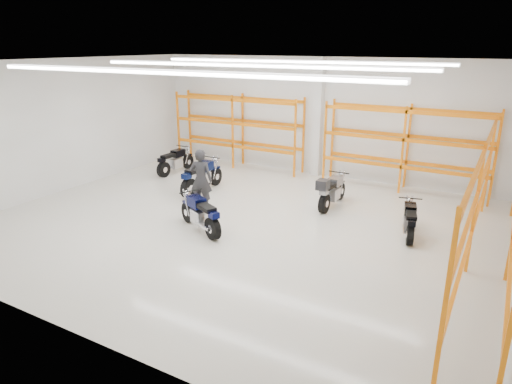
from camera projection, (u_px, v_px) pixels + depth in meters
The scene contains 12 objects.
ground at pixel (239, 222), 13.27m from camera, with size 14.00×14.00×0.00m, color beige.
room_shell at pixel (238, 109), 12.27m from camera, with size 14.02×12.02×4.51m.
motorcycle_main at pixel (201, 215), 12.49m from camera, with size 1.95×1.08×1.03m.
motorcycle_back_a at pixel (174, 162), 18.12m from camera, with size 0.69×2.07×1.02m.
motorcycle_back_b at pixel (201, 177), 15.80m from camera, with size 0.77×2.32×1.14m.
motorcycle_back_c at pixel (331, 192), 14.30m from camera, with size 0.68×2.14×1.10m.
motorcycle_back_d at pixel (409, 221), 12.19m from camera, with size 0.72×1.85×0.92m.
standing_man at pixel (201, 180), 14.05m from camera, with size 0.70×0.46×1.93m, color black.
structural_column at pixel (318, 118), 17.38m from camera, with size 0.32×0.32×4.50m, color white.
pallet_racking_back_left at pixel (238, 124), 18.84m from camera, with size 5.67×0.87×3.00m.
pallet_racking_back_right at pixel (406, 140), 15.66m from camera, with size 5.67×0.87×3.00m.
pallet_racking_side at pixel (498, 199), 9.67m from camera, with size 0.87×9.07×3.00m.
Camera 1 is at (6.50, -10.49, 4.97)m, focal length 32.00 mm.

